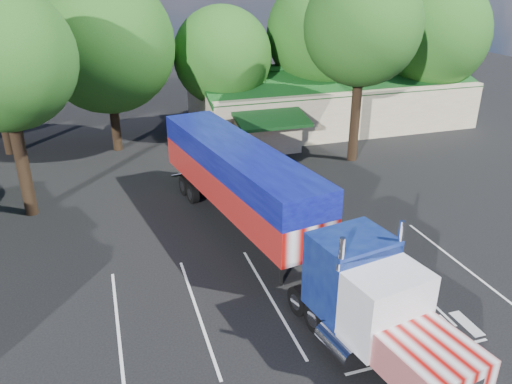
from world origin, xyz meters
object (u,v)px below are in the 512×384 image
object	(u,v)px
woman	(312,208)
bicycle	(266,213)
silver_sedan	(249,140)
semi_truck	(265,200)

from	to	relation	value
woman	bicycle	world-z (taller)	woman
bicycle	silver_sedan	distance (m)	12.83
woman	bicycle	xyz separation A→B (m)	(-2.35, 1.00, -0.40)
semi_truck	bicycle	world-z (taller)	semi_truck
woman	silver_sedan	size ratio (longest dim) A/B	0.45
semi_truck	bicycle	xyz separation A→B (m)	(1.10, 3.00, -2.25)
semi_truck	bicycle	bearing A→B (deg)	60.09
silver_sedan	woman	bearing A→B (deg)	-155.72
woman	silver_sedan	world-z (taller)	woman
semi_truck	woman	distance (m)	4.40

